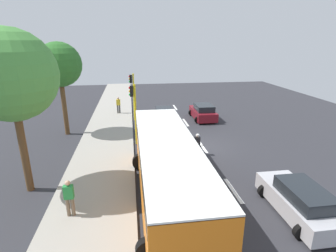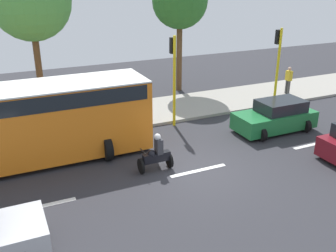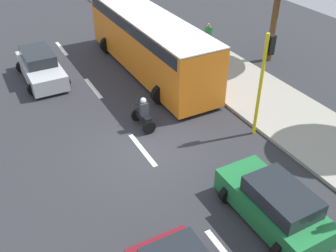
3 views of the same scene
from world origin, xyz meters
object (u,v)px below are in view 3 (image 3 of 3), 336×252
object	(u,v)px
motorcycle	(143,115)
traffic_light_corner	(264,71)
car_green	(274,204)
pedestrian_by_tree	(208,36)
city_bus	(149,40)
car_silver	(41,67)

from	to	relation	value
motorcycle	traffic_light_corner	size ratio (longest dim) A/B	0.34
car_green	pedestrian_by_tree	distance (m)	13.78
pedestrian_by_tree	traffic_light_corner	xyz separation A→B (m)	(-2.97, -8.33, 1.87)
pedestrian_by_tree	car_green	bearing A→B (deg)	-114.55
motorcycle	pedestrian_by_tree	distance (m)	9.05
city_bus	traffic_light_corner	world-z (taller)	traffic_light_corner
city_bus	traffic_light_corner	bearing A→B (deg)	-80.18
car_green	motorcycle	size ratio (longest dim) A/B	2.59
car_green	traffic_light_corner	world-z (taller)	traffic_light_corner
city_bus	pedestrian_by_tree	bearing A→B (deg)	8.59
city_bus	car_silver	bearing A→B (deg)	161.81
car_silver	motorcycle	bearing A→B (deg)	-67.61
motorcycle	traffic_light_corner	distance (m)	5.39
car_silver	pedestrian_by_tree	world-z (taller)	pedestrian_by_tree
traffic_light_corner	pedestrian_by_tree	bearing A→B (deg)	70.39
car_silver	city_bus	xyz separation A→B (m)	(5.57, -1.83, 1.13)
car_silver	car_green	xyz separation A→B (m)	(4.15, -13.71, -0.00)
car_silver	traffic_light_corner	distance (m)	11.96
car_silver	city_bus	world-z (taller)	city_bus
car_green	car_silver	bearing A→B (deg)	106.83
motorcycle	traffic_light_corner	xyz separation A→B (m)	(4.09, -2.67, 2.29)
city_bus	pedestrian_by_tree	size ratio (longest dim) A/B	6.51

